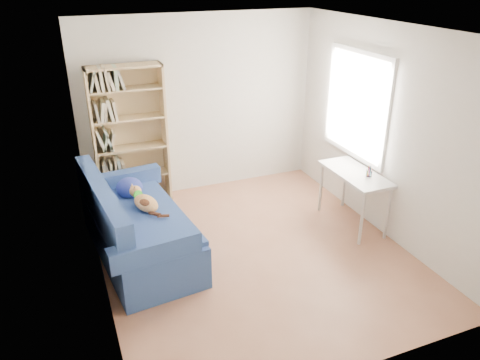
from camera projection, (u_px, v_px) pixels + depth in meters
name	position (u px, v px, depth m)	size (l,w,h in m)	color
ground	(253.00, 252.00, 5.69)	(4.00, 4.00, 0.00)	#986045
room_shell	(262.00, 121.00, 5.06)	(3.54, 4.04, 2.62)	silver
sofa	(136.00, 228.00, 5.49)	(1.15, 2.09, 0.98)	navy
bookshelf	(131.00, 144.00, 6.48)	(1.00, 0.31, 2.00)	tan
desk	(355.00, 179.00, 6.04)	(0.49, 1.06, 0.75)	silver
pen_cup	(369.00, 172.00, 5.87)	(0.08, 0.08, 0.15)	white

